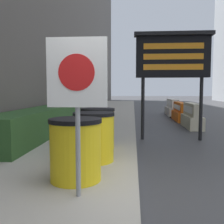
{
  "coord_description": "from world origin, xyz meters",
  "views": [
    {
      "loc": [
        -0.08,
        -3.15,
        1.44
      ],
      "look_at": [
        -0.63,
        3.56,
        0.87
      ],
      "focal_mm": 42.0,
      "sensor_mm": 36.0,
      "label": 1
    }
  ],
  "objects_px": {
    "jersey_barrier_white": "(172,108)",
    "message_board": "(173,57)",
    "warning_sign": "(77,84)",
    "barrel_drum_back": "(98,128)",
    "barrel_drum_foreground": "(76,149)",
    "jersey_barrier_cream": "(192,117)",
    "jersey_barrier_orange_far": "(181,113)",
    "traffic_light_near_curb": "(144,76)",
    "traffic_cone_near": "(174,111)",
    "barrel_drum_middle": "(94,137)",
    "traffic_cone_mid": "(188,110)"
  },
  "relations": [
    {
      "from": "traffic_cone_near",
      "to": "traffic_light_near_curb",
      "type": "distance_m",
      "value": 7.93
    },
    {
      "from": "warning_sign",
      "to": "traffic_cone_mid",
      "type": "height_order",
      "value": "warning_sign"
    },
    {
      "from": "jersey_barrier_white",
      "to": "message_board",
      "type": "bearing_deg",
      "value": -98.6
    },
    {
      "from": "jersey_barrier_orange_far",
      "to": "traffic_cone_near",
      "type": "bearing_deg",
      "value": 94.95
    },
    {
      "from": "barrel_drum_middle",
      "to": "jersey_barrier_white",
      "type": "relative_size",
      "value": 0.42
    },
    {
      "from": "warning_sign",
      "to": "jersey_barrier_cream",
      "type": "relative_size",
      "value": 1.02
    },
    {
      "from": "warning_sign",
      "to": "barrel_drum_middle",
      "type": "bearing_deg",
      "value": 91.73
    },
    {
      "from": "message_board",
      "to": "traffic_cone_mid",
      "type": "bearing_deg",
      "value": 75.14
    },
    {
      "from": "barrel_drum_middle",
      "to": "barrel_drum_back",
      "type": "height_order",
      "value": "same"
    },
    {
      "from": "jersey_barrier_white",
      "to": "traffic_light_near_curb",
      "type": "xyz_separation_m",
      "value": [
        -1.37,
        6.09,
        2.18
      ]
    },
    {
      "from": "barrel_drum_back",
      "to": "traffic_cone_mid",
      "type": "xyz_separation_m",
      "value": [
        3.84,
        9.31,
        -0.28
      ]
    },
    {
      "from": "message_board",
      "to": "traffic_light_near_curb",
      "type": "distance_m",
      "value": 13.58
    },
    {
      "from": "jersey_barrier_cream",
      "to": "traffic_cone_mid",
      "type": "bearing_deg",
      "value": 80.37
    },
    {
      "from": "barrel_drum_middle",
      "to": "traffic_light_near_curb",
      "type": "xyz_separation_m",
      "value": [
        1.58,
        16.53,
        1.99
      ]
    },
    {
      "from": "message_board",
      "to": "jersey_barrier_orange_far",
      "type": "xyz_separation_m",
      "value": [
        1.13,
        4.86,
        -1.98
      ]
    },
    {
      "from": "warning_sign",
      "to": "traffic_light_near_curb",
      "type": "xyz_separation_m",
      "value": [
        1.53,
        18.13,
        1.08
      ]
    },
    {
      "from": "barrel_drum_back",
      "to": "message_board",
      "type": "height_order",
      "value": "message_board"
    },
    {
      "from": "jersey_barrier_orange_far",
      "to": "traffic_cone_mid",
      "type": "xyz_separation_m",
      "value": [
        0.83,
        2.53,
        -0.06
      ]
    },
    {
      "from": "barrel_drum_middle",
      "to": "barrel_drum_back",
      "type": "bearing_deg",
      "value": 93.77
    },
    {
      "from": "jersey_barrier_orange_far",
      "to": "traffic_light_near_curb",
      "type": "height_order",
      "value": "traffic_light_near_curb"
    },
    {
      "from": "barrel_drum_middle",
      "to": "barrel_drum_foreground",
      "type": "bearing_deg",
      "value": -95.94
    },
    {
      "from": "barrel_drum_foreground",
      "to": "jersey_barrier_cream",
      "type": "bearing_deg",
      "value": 64.81
    },
    {
      "from": "traffic_light_near_curb",
      "to": "traffic_cone_near",
      "type": "bearing_deg",
      "value": -80.45
    },
    {
      "from": "jersey_barrier_white",
      "to": "barrel_drum_middle",
      "type": "bearing_deg",
      "value": -105.76
    },
    {
      "from": "jersey_barrier_white",
      "to": "jersey_barrier_cream",
      "type": "bearing_deg",
      "value": -90.0
    },
    {
      "from": "jersey_barrier_white",
      "to": "traffic_light_near_curb",
      "type": "height_order",
      "value": "traffic_light_near_curb"
    },
    {
      "from": "warning_sign",
      "to": "barrel_drum_foreground",
      "type": "bearing_deg",
      "value": 105.16
    },
    {
      "from": "barrel_drum_middle",
      "to": "warning_sign",
      "type": "bearing_deg",
      "value": -88.27
    },
    {
      "from": "barrel_drum_back",
      "to": "traffic_cone_near",
      "type": "relative_size",
      "value": 1.18
    },
    {
      "from": "jersey_barrier_orange_far",
      "to": "traffic_cone_mid",
      "type": "distance_m",
      "value": 2.67
    },
    {
      "from": "message_board",
      "to": "jersey_barrier_cream",
      "type": "height_order",
      "value": "message_board"
    },
    {
      "from": "jersey_barrier_orange_far",
      "to": "barrel_drum_middle",
      "type": "bearing_deg",
      "value": -110.66
    },
    {
      "from": "warning_sign",
      "to": "barrel_drum_back",
      "type": "bearing_deg",
      "value": 92.53
    },
    {
      "from": "barrel_drum_middle",
      "to": "message_board",
      "type": "xyz_separation_m",
      "value": [
        1.81,
        2.95,
        1.76
      ]
    },
    {
      "from": "jersey_barrier_orange_far",
      "to": "traffic_light_near_curb",
      "type": "relative_size",
      "value": 0.57
    },
    {
      "from": "traffic_cone_near",
      "to": "traffic_light_near_curb",
      "type": "relative_size",
      "value": 0.21
    },
    {
      "from": "barrel_drum_foreground",
      "to": "message_board",
      "type": "xyz_separation_m",
      "value": [
        1.92,
        3.98,
        1.76
      ]
    },
    {
      "from": "message_board",
      "to": "traffic_cone_near",
      "type": "bearing_deg",
      "value": 80.39
    },
    {
      "from": "barrel_drum_foreground",
      "to": "traffic_cone_mid",
      "type": "bearing_deg",
      "value": 71.16
    },
    {
      "from": "message_board",
      "to": "traffic_light_near_curb",
      "type": "xyz_separation_m",
      "value": [
        -0.24,
        13.58,
        0.23
      ]
    },
    {
      "from": "barrel_drum_back",
      "to": "jersey_barrier_cream",
      "type": "distance_m",
      "value": 5.36
    },
    {
      "from": "jersey_barrier_white",
      "to": "traffic_light_near_curb",
      "type": "bearing_deg",
      "value": 102.66
    },
    {
      "from": "traffic_cone_mid",
      "to": "warning_sign",
      "type": "bearing_deg",
      "value": -107.32
    },
    {
      "from": "warning_sign",
      "to": "traffic_cone_near",
      "type": "bearing_deg",
      "value": 75.27
    },
    {
      "from": "warning_sign",
      "to": "message_board",
      "type": "xyz_separation_m",
      "value": [
        1.76,
        4.55,
        0.85
      ]
    },
    {
      "from": "jersey_barrier_cream",
      "to": "jersey_barrier_orange_far",
      "type": "distance_m",
      "value": 2.35
    },
    {
      "from": "barrel_drum_foreground",
      "to": "jersey_barrier_orange_far",
      "type": "xyz_separation_m",
      "value": [
        3.05,
        8.84,
        -0.22
      ]
    },
    {
      "from": "jersey_barrier_cream",
      "to": "jersey_barrier_white",
      "type": "xyz_separation_m",
      "value": [
        -0.0,
        4.98,
        -0.01
      ]
    },
    {
      "from": "barrel_drum_foreground",
      "to": "barrel_drum_back",
      "type": "bearing_deg",
      "value": 88.9
    },
    {
      "from": "barrel_drum_middle",
      "to": "jersey_barrier_orange_far",
      "type": "xyz_separation_m",
      "value": [
        2.94,
        7.81,
        -0.22
      ]
    }
  ]
}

